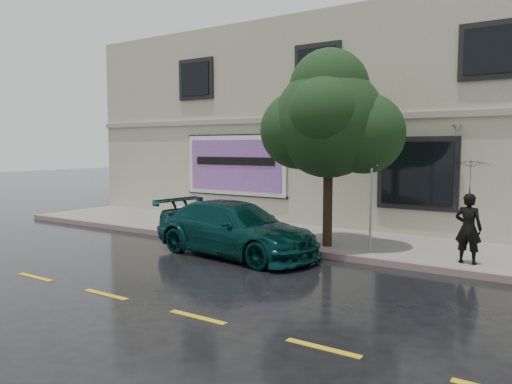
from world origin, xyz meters
The scene contains 12 objects.
ground centered at (0.00, 0.00, 0.00)m, with size 90.00×90.00×0.00m, color black.
sidewalk centered at (0.00, 3.25, 0.07)m, with size 20.00×3.50×0.15m, color gray.
curb centered at (0.00, 1.50, 0.07)m, with size 20.00×0.18×0.16m, color gray.
road_marking centered at (0.00, -3.50, 0.01)m, with size 19.00×0.12×0.01m, color gold.
building centered at (0.00, 9.00, 3.50)m, with size 20.00×8.12×7.00m.
billboard centered at (-3.20, 4.92, 2.05)m, with size 4.30×0.16×2.20m.
car centered at (-0.02, 0.55, 0.67)m, with size 2.03×4.59×1.34m, color #083432.
pedestrian centered at (5.14, 2.14, 0.93)m, with size 0.57×0.37×1.56m, color black.
umbrella centered at (5.14, 2.14, 2.02)m, with size 0.85×0.85×0.63m, color black.
street_tree centered at (1.73, 2.20, 3.31)m, with size 2.81×2.81×4.57m.
fire_hydrant centered at (-3.01, 1.80, 0.52)m, with size 0.31×0.29×0.76m.
sign_pole centered at (2.93, 2.09, 1.69)m, with size 0.32×0.06×2.56m.
Camera 1 is at (7.25, -9.40, 2.71)m, focal length 35.00 mm.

